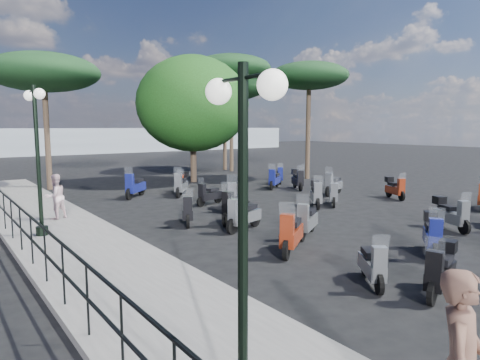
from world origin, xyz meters
TOP-DOWN VIEW (x-y plane):
  - ground at (0.00, 0.00)m, footprint 120.00×120.00m
  - sidewalk at (-6.50, 3.00)m, footprint 3.00×30.00m
  - railing at (-7.80, 2.80)m, footprint 0.04×26.04m
  - lamp_post_0 at (-7.26, -6.44)m, footprint 0.29×1.07m
  - lamp_post_1 at (-7.07, 3.38)m, footprint 0.37×1.23m
  - pedestrian_far at (-6.21, 5.42)m, footprint 0.88×0.79m
  - scooter_0 at (-1.81, -5.44)m, footprint 1.56×0.70m
  - scooter_2 at (-2.23, -1.74)m, footprint 1.52×1.16m
  - scooter_3 at (-1.77, 0.91)m, footprint 1.66×0.75m
  - scooter_4 at (-1.41, 1.86)m, footprint 1.66×1.06m
  - scooter_5 at (-2.05, 8.79)m, footprint 1.43×1.33m
  - scooter_7 at (-2.42, -4.35)m, footprint 1.00×1.22m
  - scooter_8 at (-0.72, -0.79)m, footprint 1.49×1.00m
  - scooter_9 at (-0.17, 3.86)m, footprint 1.06×1.60m
  - scooter_10 at (-2.75, 2.67)m, footprint 0.91×1.45m
  - scooter_11 at (0.31, 8.76)m, footprint 0.94×1.38m
  - scooter_14 at (0.57, -3.92)m, footprint 1.43×1.11m
  - scooter_15 at (2.91, 2.30)m, footprint 1.23×1.40m
  - scooter_16 at (-0.31, 5.24)m, footprint 1.45×0.63m
  - scooter_17 at (-0.10, 8.01)m, footprint 1.30×1.44m
  - scooter_20 at (3.50, -2.86)m, footprint 0.87×1.52m
  - scooter_21 at (3.73, 2.12)m, footprint 1.20×1.14m
  - scooter_22 at (5.71, 6.28)m, footprint 0.99×1.50m
  - scooter_23 at (4.92, 7.19)m, footprint 1.44×1.10m
  - scooter_27 at (7.22, 1.62)m, footprint 0.88×1.43m
  - scooter_28 at (5.78, 3.96)m, footprint 1.68×0.80m
  - scooter_29 at (6.54, 8.62)m, footprint 1.02×1.28m
  - broadleaf_tree at (2.92, 12.08)m, footprint 6.43×6.43m
  - pine_0 at (8.42, 16.91)m, footprint 6.31×6.31m
  - pine_1 at (8.26, 15.81)m, footprint 5.68×5.68m
  - pine_2 at (-4.57, 13.82)m, footprint 5.50×5.50m
  - pine_3 at (9.42, 9.30)m, footprint 4.77×4.77m
  - distant_hills at (0.00, 45.00)m, footprint 70.00×8.00m

SIDE VIEW (x-z plane):
  - ground at x=0.00m, z-range 0.00..0.00m
  - sidewalk at x=-6.50m, z-range 0.00..0.15m
  - scooter_16 at x=-0.31m, z-range -0.18..1.00m
  - scooter_7 at x=-2.42m, z-range -0.18..1.00m
  - scooter_29 at x=6.54m, z-range -0.19..1.04m
  - scooter_21 at x=3.73m, z-range -0.19..1.06m
  - scooter_10 at x=-2.75m, z-range -0.20..1.08m
  - scooter_11 at x=0.31m, z-range -0.15..1.07m
  - scooter_27 at x=7.22m, z-range -0.15..1.08m
  - scooter_8 at x=-0.72m, z-range -0.21..1.14m
  - scooter_23 at x=4.92m, z-range -0.21..1.15m
  - scooter_3 at x=-1.77m, z-range -0.21..1.15m
  - scooter_0 at x=-1.81m, z-range -0.16..1.11m
  - scooter_28 at x=5.78m, z-range -0.21..1.18m
  - scooter_20 at x=3.50m, z-range -0.16..1.13m
  - scooter_2 at x=-2.23m, z-range -0.22..1.21m
  - scooter_14 at x=0.57m, z-range -0.16..1.16m
  - scooter_9 at x=-0.17m, z-range -0.22..1.22m
  - scooter_22 at x=5.71m, z-range -0.16..1.16m
  - scooter_5 at x=-2.05m, z-range -0.22..1.24m
  - scooter_4 at x=-1.41m, z-range -0.22..1.24m
  - scooter_15 at x=2.91m, z-range -0.17..1.19m
  - scooter_17 at x=-0.10m, z-range -0.17..1.24m
  - railing at x=-7.80m, z-range 0.35..1.45m
  - pedestrian_far at x=-6.21m, z-range 0.15..1.65m
  - distant_hills at x=0.00m, z-range 0.00..3.00m
  - lamp_post_0 at x=-7.26m, z-range 0.40..4.03m
  - lamp_post_1 at x=-7.07m, z-range 0.44..4.64m
  - broadleaf_tree at x=2.92m, z-range 0.88..8.12m
  - pine_2 at x=-4.57m, z-range 2.44..9.30m
  - pine_0 at x=8.42m, z-range 2.51..9.76m
  - pine_3 at x=9.42m, z-range 2.67..9.77m
  - pine_1 at x=8.26m, z-range 3.11..11.37m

